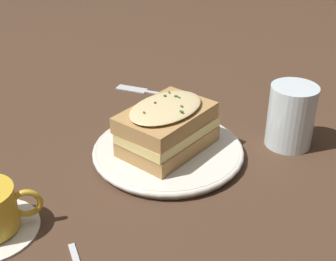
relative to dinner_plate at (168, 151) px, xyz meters
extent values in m
plane|color=#473021|center=(0.02, 0.00, -0.01)|extent=(2.40, 2.40, 0.00)
cylinder|color=silver|center=(0.00, 0.00, 0.00)|extent=(0.23, 0.23, 0.02)
torus|color=silver|center=(0.00, 0.00, 0.00)|extent=(0.24, 0.24, 0.01)
cube|color=#B2844C|center=(0.00, 0.00, 0.02)|extent=(0.15, 0.17, 0.03)
cube|color=#EAD17A|center=(0.00, 0.00, 0.04)|extent=(0.15, 0.18, 0.02)
cube|color=#B2844C|center=(0.00, 0.00, 0.06)|extent=(0.15, 0.17, 0.03)
ellipsoid|color=beige|center=(0.00, 0.00, 0.08)|extent=(0.13, 0.16, 0.01)
cube|color=#2D6028|center=(-0.03, 0.02, 0.09)|extent=(0.01, 0.01, 0.00)
cube|color=#2D6028|center=(0.01, -0.03, 0.08)|extent=(0.01, 0.01, 0.00)
cube|color=#2D6028|center=(-0.01, -0.03, 0.08)|extent=(0.00, 0.00, 0.00)
cube|color=#2D6028|center=(-0.02, 0.00, 0.08)|extent=(0.01, 0.00, 0.00)
cube|color=#2D6028|center=(0.02, 0.00, 0.08)|extent=(0.00, 0.00, 0.00)
cube|color=#2D6028|center=(0.01, -0.04, 0.08)|extent=(0.00, 0.01, 0.00)
cube|color=#2D6028|center=(0.00, -0.03, 0.09)|extent=(0.01, 0.00, 0.00)
cube|color=#2D6028|center=(0.03, 0.03, 0.08)|extent=(0.00, 0.00, 0.00)
torus|color=gold|center=(0.13, 0.21, 0.03)|extent=(0.04, 0.03, 0.04)
cylinder|color=silver|center=(-0.18, -0.10, 0.04)|extent=(0.08, 0.08, 0.11)
cube|color=silver|center=(0.06, -0.22, -0.01)|extent=(0.11, 0.02, 0.00)
cube|color=silver|center=(0.15, -0.22, -0.01)|extent=(0.07, 0.03, 0.00)
cube|color=#333335|center=(0.16, -0.22, -0.01)|extent=(0.04, 0.00, 0.00)
cube|color=#333335|center=(0.16, -0.22, -0.01)|extent=(0.04, 0.00, 0.00)
cube|color=#333335|center=(0.16, -0.23, -0.01)|extent=(0.04, 0.00, 0.00)
camera|label=1|loc=(-0.18, 0.61, 0.41)|focal=50.00mm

